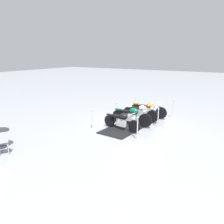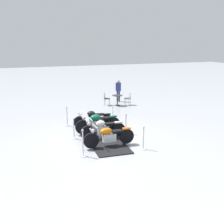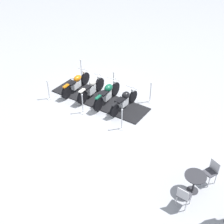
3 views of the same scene
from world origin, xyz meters
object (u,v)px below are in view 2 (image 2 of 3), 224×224
Objects in this scene: stanchion_right_mid at (74,132)px; stanchion_left_mid at (126,127)px; motorcycle_forest at (97,123)px; stanchion_left_rear at (143,142)px; stanchion_left_front at (113,115)px; cafe_chair_near_table at (128,98)px; cafe_table at (117,98)px; stanchion_right_front at (67,119)px; cafe_chair_across_table at (106,98)px; motorcycle_copper at (108,136)px; motorcycle_cream at (103,129)px; stanchion_right_rear at (83,148)px; bystander_person at (118,89)px; motorcycle_black at (93,118)px.

stanchion_left_mid is at bearing -3.78° from stanchion_right_mid.
motorcycle_forest reaches higher than stanchion_left_mid.
stanchion_left_front is at bearing 86.22° from stanchion_left_rear.
cafe_chair_near_table is at bearing 46.88° from stanchion_right_mid.
stanchion_right_mid is 7.45m from cafe_table.
cafe_chair_across_table is (3.71, 4.05, 0.15)m from stanchion_right_front.
motorcycle_copper is 3.90m from stanchion_right_front.
stanchion_left_mid reaches higher than cafe_table.
stanchion_left_rear is 1.37× the size of cafe_table.
motorcycle_forest is at bearing -91.11° from motorcycle_cream.
motorcycle_copper reaches higher than cafe_chair_near_table.
motorcycle_cream is 2.12× the size of stanchion_right_mid.
cafe_table is 0.81× the size of cafe_chair_across_table.
stanchion_right_rear is at bearing 176.22° from stanchion_left_rear.
stanchion_right_mid is 8.91m from bystander_person.
stanchion_right_rear is 9.69m from cafe_chair_near_table.
stanchion_right_front is 6.35m from cafe_chair_near_table.
stanchion_right_rear is at bearing -143.83° from stanchion_left_mid.
stanchion_right_mid is at bearing -22.97° from motorcycle_cream.
motorcycle_forest is at bearing -86.10° from cafe_chair_across_table.
motorcycle_cream is 8.74m from bystander_person.
stanchion_right_front reaches higher than cafe_chair_near_table.
stanchion_left_rear is at bearing -62.95° from stanchion_right_front.
stanchion_right_mid is (0.14, 2.19, 0.01)m from stanchion_right_rear.
cafe_table is at bearing 0.00° from cafe_chair_near_table.
bystander_person reaches higher than motorcycle_cream.
stanchion_right_mid is at bearing 54.28° from cafe_chair_near_table.
stanchion_left_rear is at bearing 113.14° from motorcycle_black.
cafe_chair_across_table is (3.86, 6.24, 0.19)m from stanchion_right_mid.
stanchion_right_rear reaches higher than cafe_chair_near_table.
bystander_person is (5.34, 9.40, 0.65)m from stanchion_right_rear.
stanchion_right_mid is 0.94× the size of stanchion_right_front.
stanchion_left_rear is (-0.29, -4.38, -0.04)m from stanchion_left_front.
bystander_person is at bearing 63.18° from cafe_chair_across_table.
cafe_table is 0.84× the size of cafe_chair_near_table.
cafe_chair_near_table is at bearing -125.86° from motorcycle_black.
cafe_chair_near_table is at bearing 34.20° from stanchion_right_front.
cafe_chair_across_table reaches higher than cafe_chair_near_table.
motorcycle_copper is (-0.20, -2.97, -0.02)m from motorcycle_black.
bystander_person reaches higher than cafe_table.
stanchion_left_rear is 5.12m from stanchion_right_front.
stanchion_left_rear is 8.72m from cafe_chair_across_table.
bystander_person is at bearing 74.11° from stanchion_left_rear.
stanchion_right_rear is at bearing -124.62° from stanchion_left_front.
stanchion_left_mid is 6.35m from cafe_table.
motorcycle_cream is at bearing -94.30° from motorcycle_copper.
stanchion_right_front reaches higher than stanchion_left_front.
bystander_person is at bearing -115.00° from motorcycle_cream.
cafe_chair_across_table is at bearing -108.74° from motorcycle_copper.
motorcycle_black is at bearing -93.58° from motorcycle_copper.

